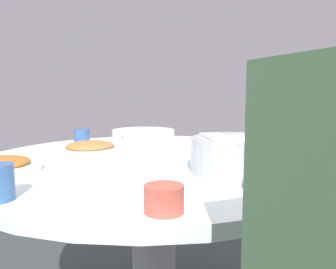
# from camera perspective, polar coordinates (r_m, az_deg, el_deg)

# --- Properties ---
(round_dining_table) EXTENTS (1.18, 1.18, 0.75)m
(round_dining_table) POSITION_cam_1_polar(r_m,az_deg,el_deg) (1.16, -2.50, -11.52)
(round_dining_table) COLOR #99999E
(round_dining_table) RESTS_ON ground
(rice_bowl) EXTENTS (0.29, 0.29, 0.10)m
(rice_bowl) POSITION_cam_1_polar(r_m,az_deg,el_deg) (0.93, 12.91, -3.35)
(rice_bowl) COLOR #B2B5BA
(rice_bowl) RESTS_ON round_dining_table
(soup_bowl) EXTENTS (0.28, 0.28, 0.06)m
(soup_bowl) POSITION_cam_1_polar(r_m,az_deg,el_deg) (1.47, -4.25, -0.31)
(soup_bowl) COLOR white
(soup_bowl) RESTS_ON round_dining_table
(dish_stirfry) EXTENTS (0.21, 0.21, 0.04)m
(dish_stirfry) POSITION_cam_1_polar(r_m,az_deg,el_deg) (1.03, -26.75, -4.83)
(dish_stirfry) COLOR white
(dish_stirfry) RESTS_ON round_dining_table
(dish_greens) EXTENTS (0.20, 0.20, 0.05)m
(dish_greens) POSITION_cam_1_polar(r_m,az_deg,el_deg) (1.44, 9.99, -0.80)
(dish_greens) COLOR white
(dish_greens) RESTS_ON round_dining_table
(dish_tofu_braise) EXTENTS (0.24, 0.24, 0.05)m
(dish_tofu_braise) POSITION_cam_1_polar(r_m,az_deg,el_deg) (1.23, -13.26, -2.36)
(dish_tofu_braise) COLOR silver
(dish_tofu_braise) RESTS_ON round_dining_table
(green_bottle) EXTENTS (0.07, 0.07, 0.22)m
(green_bottle) POSITION_cam_1_polar(r_m,az_deg,el_deg) (1.12, 21.76, 0.11)
(green_bottle) COLOR #277C4D
(green_bottle) RESTS_ON round_dining_table
(tea_cup_far) EXTENTS (0.07, 0.07, 0.05)m
(tea_cup_far) POSITION_cam_1_polar(r_m,az_deg,el_deg) (0.61, -0.70, -11.00)
(tea_cup_far) COLOR #C95444
(tea_cup_far) RESTS_ON round_dining_table
(tea_cup_side) EXTENTS (0.06, 0.06, 0.07)m
(tea_cup_side) POSITION_cam_1_polar(r_m,az_deg,el_deg) (1.45, -14.61, -0.42)
(tea_cup_side) COLOR #32548F
(tea_cup_side) RESTS_ON round_dining_table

